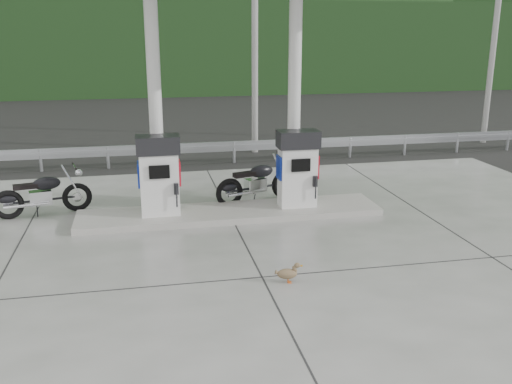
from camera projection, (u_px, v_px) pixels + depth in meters
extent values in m
plane|color=black|center=(251.00, 257.00, 10.95)|extent=(160.00, 160.00, 0.00)
cube|color=slate|center=(251.00, 256.00, 10.95)|extent=(18.00, 14.00, 0.02)
cube|color=#9A978F|center=(231.00, 213.00, 13.28)|extent=(7.00, 1.40, 0.15)
cylinder|color=white|center=(155.00, 101.00, 12.64)|extent=(0.30, 0.30, 5.00)
cylinder|color=white|center=(294.00, 98.00, 13.26)|extent=(0.30, 0.30, 5.00)
cube|color=black|center=(193.00, 143.00, 21.78)|extent=(60.00, 7.00, 0.01)
cylinder|color=gray|center=(255.00, 36.00, 19.18)|extent=(0.22, 0.22, 8.00)
cylinder|color=gray|center=(495.00, 35.00, 20.92)|extent=(0.22, 0.22, 8.00)
cube|color=black|center=(165.00, 48.00, 38.38)|extent=(80.00, 6.00, 6.00)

